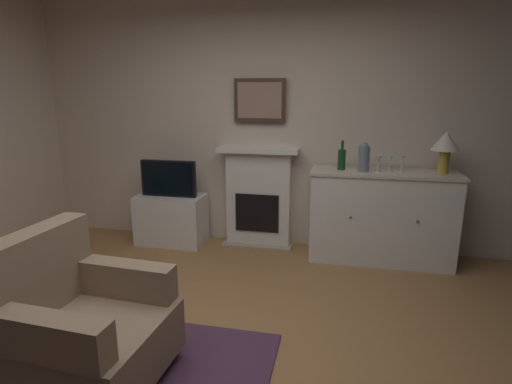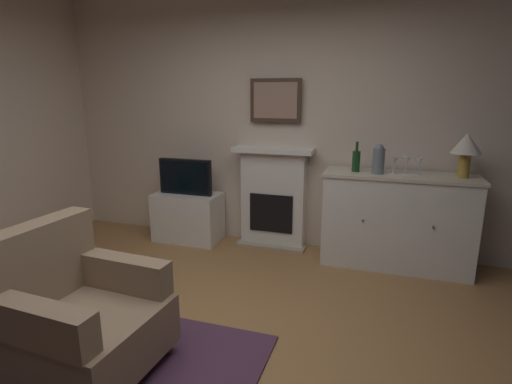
{
  "view_description": "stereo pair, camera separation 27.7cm",
  "coord_description": "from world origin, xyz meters",
  "views": [
    {
      "loc": [
        0.78,
        -2.06,
        1.67
      ],
      "look_at": [
        0.21,
        0.57,
        1.0
      ],
      "focal_mm": 28.03,
      "sensor_mm": 36.0,
      "label": 1
    },
    {
      "loc": [
        1.05,
        -1.99,
        1.67
      ],
      "look_at": [
        0.21,
        0.57,
        1.0
      ],
      "focal_mm": 28.03,
      "sensor_mm": 36.0,
      "label": 2
    }
  ],
  "objects": [
    {
      "name": "tv_set",
      "position": [
        -1.07,
        1.93,
        0.75
      ],
      "size": [
        0.62,
        0.07,
        0.4
      ],
      "color": "black",
      "rests_on": "tv_cabinet"
    },
    {
      "name": "wine_glass_left",
      "position": [
        1.13,
        1.89,
        1.05
      ],
      "size": [
        0.07,
        0.07,
        0.16
      ],
      "color": "silver",
      "rests_on": "sideboard_cabinet"
    },
    {
      "name": "sideboard_cabinet",
      "position": [
        1.2,
        1.94,
        0.46
      ],
      "size": [
        1.41,
        0.49,
        0.93
      ],
      "color": "white",
      "rests_on": "ground_plane"
    },
    {
      "name": "fireplace_unit",
      "position": [
        -0.09,
        2.12,
        0.55
      ],
      "size": [
        0.87,
        0.3,
        1.1
      ],
      "color": "white",
      "rests_on": "ground_plane"
    },
    {
      "name": "wine_bottle",
      "position": [
        0.78,
        1.93,
        1.03
      ],
      "size": [
        0.08,
        0.08,
        0.29
      ],
      "color": "#193F1E",
      "rests_on": "sideboard_cabinet"
    },
    {
      "name": "wine_glass_center",
      "position": [
        1.24,
        1.94,
        1.05
      ],
      "size": [
        0.07,
        0.07,
        0.16
      ],
      "color": "silver",
      "rests_on": "sideboard_cabinet"
    },
    {
      "name": "wine_glass_right",
      "position": [
        1.35,
        1.93,
        1.05
      ],
      "size": [
        0.07,
        0.07,
        0.16
      ],
      "color": "silver",
      "rests_on": "sideboard_cabinet"
    },
    {
      "name": "table_lamp",
      "position": [
        1.72,
        1.94,
        1.21
      ],
      "size": [
        0.26,
        0.26,
        0.4
      ],
      "color": "#B79338",
      "rests_on": "sideboard_cabinet"
    },
    {
      "name": "ground_plane",
      "position": [
        0.0,
        0.0,
        -0.05
      ],
      "size": [
        5.35,
        4.55,
        0.1
      ],
      "primitive_type": "cube",
      "color": "#9E7042",
      "rests_on": "ground"
    },
    {
      "name": "wall_rear",
      "position": [
        0.0,
        2.24,
        1.46
      ],
      "size": [
        5.35,
        0.06,
        2.93
      ],
      "primitive_type": "cube",
      "color": "beige",
      "rests_on": "ground_plane"
    },
    {
      "name": "vase_decorative",
      "position": [
        0.99,
        1.89,
        1.07
      ],
      "size": [
        0.11,
        0.11,
        0.28
      ],
      "color": "slate",
      "rests_on": "sideboard_cabinet"
    },
    {
      "name": "armchair",
      "position": [
        -0.63,
        -0.29,
        0.38
      ],
      "size": [
        0.85,
        0.82,
        0.92
      ],
      "color": "#8C7259",
      "rests_on": "ground_plane"
    },
    {
      "name": "framed_picture",
      "position": [
        -0.09,
        2.16,
        1.59
      ],
      "size": [
        0.55,
        0.04,
        0.45
      ],
      "color": "#473323"
    },
    {
      "name": "area_rug",
      "position": [
        -0.67,
        -0.34,
        0.01
      ],
      "size": [
        2.2,
        1.49,
        0.02
      ],
      "primitive_type": "cube",
      "color": "#4C2D47",
      "rests_on": "ground_plane"
    },
    {
      "name": "tv_cabinet",
      "position": [
        -1.07,
        1.95,
        0.28
      ],
      "size": [
        0.75,
        0.42,
        0.55
      ],
      "color": "white",
      "rests_on": "ground_plane"
    }
  ]
}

